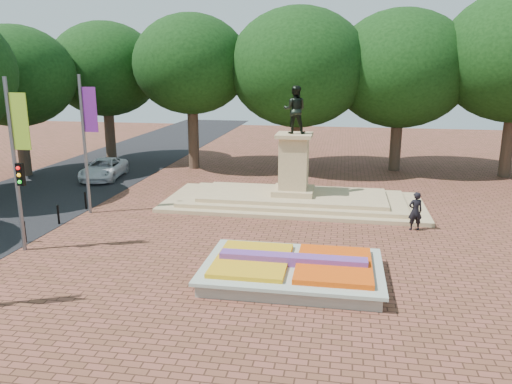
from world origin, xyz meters
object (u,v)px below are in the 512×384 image
(van, at_px, (104,169))
(pedestrian, at_px, (415,211))
(flower_bed, at_px, (293,269))
(monument, at_px, (293,188))

(van, distance_m, pedestrian, 20.70)
(flower_bed, bearing_deg, pedestrian, 52.65)
(van, height_order, pedestrian, pedestrian)
(flower_bed, bearing_deg, van, 135.18)
(flower_bed, height_order, van, van)
(monument, distance_m, pedestrian, 6.94)
(van, relative_size, pedestrian, 2.67)
(pedestrian, bearing_deg, flower_bed, 39.43)
(van, bearing_deg, pedestrian, -30.24)
(monument, xyz_separation_m, pedestrian, (5.99, -3.50, 0.02))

